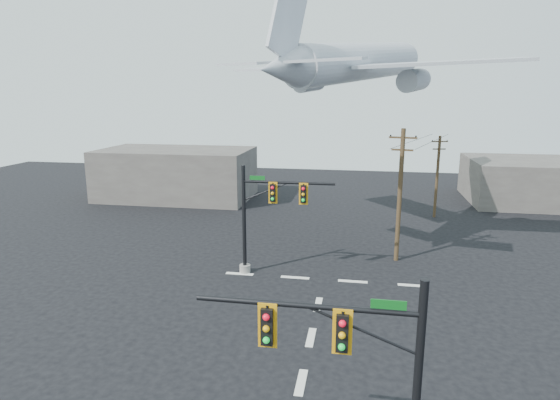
% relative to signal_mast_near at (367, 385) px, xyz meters
% --- Properties ---
extents(ground, '(120.00, 120.00, 0.00)m').
position_rel_signal_mast_near_xyz_m(ground, '(-2.71, 5.64, -4.01)').
color(ground, black).
rests_on(ground, ground).
extents(lane_markings, '(14.00, 21.20, 0.01)m').
position_rel_signal_mast_near_xyz_m(lane_markings, '(-2.71, 10.98, -4.00)').
color(lane_markings, silver).
rests_on(lane_markings, ground).
extents(signal_mast_near, '(7.11, 0.82, 7.48)m').
position_rel_signal_mast_near_xyz_m(signal_mast_near, '(0.00, 0.00, 0.00)').
color(signal_mast_near, gray).
rests_on(signal_mast_near, ground).
extents(signal_mast_far, '(6.69, 0.86, 7.78)m').
position_rel_signal_mast_near_xyz_m(signal_mast_far, '(-7.07, 17.99, 0.12)').
color(signal_mast_far, gray).
rests_on(signal_mast_far, ground).
extents(utility_pole_a, '(2.00, 0.56, 10.11)m').
position_rel_signal_mast_near_xyz_m(utility_pole_a, '(2.48, 22.49, 1.28)').
color(utility_pole_a, '#4D3821').
rests_on(utility_pole_a, ground).
extents(utility_pole_b, '(1.68, 0.53, 8.42)m').
position_rel_signal_mast_near_xyz_m(utility_pole_b, '(7.24, 36.45, 0.40)').
color(utility_pole_b, '#4D3821').
rests_on(utility_pole_b, ground).
extents(power_lines, '(6.44, 13.98, 0.03)m').
position_rel_signal_mast_near_xyz_m(power_lines, '(4.86, 29.47, 4.58)').
color(power_lines, black).
extents(airliner, '(23.38, 25.63, 7.01)m').
position_rel_signal_mast_near_xyz_m(airliner, '(-0.86, 26.91, 10.97)').
color(airliner, '#B2B7BF').
extents(building_left, '(18.00, 10.00, 6.00)m').
position_rel_signal_mast_near_xyz_m(building_left, '(-22.71, 40.64, -1.01)').
color(building_left, '#615B56').
rests_on(building_left, ground).
extents(building_right, '(14.00, 12.00, 5.00)m').
position_rel_signal_mast_near_xyz_m(building_right, '(19.29, 45.64, -1.51)').
color(building_right, '#615B56').
rests_on(building_right, ground).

